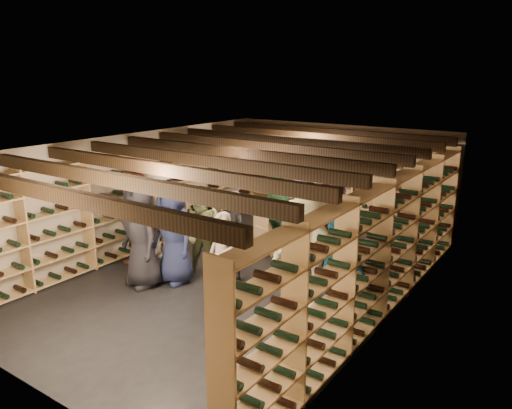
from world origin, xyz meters
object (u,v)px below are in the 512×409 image
at_px(person_0, 141,233).
at_px(person_2, 204,233).
at_px(person_3, 309,249).
at_px(person_4, 333,273).
at_px(person_5, 137,219).
at_px(person_8, 321,233).
at_px(person_11, 331,224).
at_px(person_12, 302,225).
at_px(person_7, 222,257).
at_px(person_6, 173,233).
at_px(crate_loose, 279,252).
at_px(crate_stack_right, 306,236).
at_px(person_10, 277,215).
at_px(person_9, 156,211).
at_px(person_1, 233,237).

bearing_deg(person_0, person_2, 70.45).
xyz_separation_m(person_3, person_4, (0.59, -0.33, -0.14)).
distance_m(person_5, person_8, 3.45).
height_order(person_11, person_12, person_12).
xyz_separation_m(person_7, person_12, (0.42, 1.81, 0.15)).
bearing_deg(person_6, person_8, 42.90).
height_order(crate_loose, person_2, person_2).
xyz_separation_m(person_5, person_11, (3.08, 1.92, -0.03)).
bearing_deg(person_0, crate_stack_right, 82.26).
relative_size(person_8, person_10, 1.03).
height_order(person_7, person_10, person_10).
distance_m(person_2, person_11, 2.35).
xyz_separation_m(person_3, person_7, (-1.21, -0.62, -0.21)).
xyz_separation_m(person_2, person_12, (1.30, 1.23, 0.06)).
height_order(person_2, person_9, person_9).
height_order(person_4, person_9, person_9).
xyz_separation_m(crate_loose, person_3, (1.51, -1.58, 0.86)).
distance_m(crate_stack_right, person_12, 1.39).
bearing_deg(person_5, person_4, 7.69).
bearing_deg(person_5, person_9, 102.31).
xyz_separation_m(person_0, person_10, (1.15, 2.52, -0.09)).
height_order(crate_loose, person_9, person_9).
bearing_deg(person_0, person_5, 157.08).
bearing_deg(person_0, person_1, 58.28).
distance_m(person_0, person_2, 1.10).
relative_size(person_1, person_6, 0.89).
relative_size(person_1, person_5, 0.89).
height_order(person_3, person_4, person_3).
height_order(person_6, person_9, person_9).
height_order(person_7, person_9, person_9).
distance_m(person_0, person_8, 3.09).
distance_m(person_4, person_12, 2.05).
xyz_separation_m(person_5, person_8, (3.19, 1.30, -0.03)).
relative_size(person_4, person_11, 0.92).
bearing_deg(person_8, person_0, -139.87).
xyz_separation_m(crate_loose, person_4, (2.10, -1.91, 0.72)).
xyz_separation_m(person_5, person_12, (2.69, 1.53, -0.02)).
relative_size(person_5, person_6, 1.00).
bearing_deg(person_10, person_12, -6.10).
relative_size(crate_loose, person_8, 0.28).
xyz_separation_m(crate_loose, person_12, (0.72, -0.39, 0.80)).
bearing_deg(person_0, person_9, 140.50).
relative_size(person_8, person_12, 0.99).
distance_m(person_8, person_10, 1.43).
xyz_separation_m(person_2, person_9, (-1.44, 0.25, 0.10)).
relative_size(crate_stack_right, person_4, 0.33).
distance_m(crate_loose, person_6, 2.41).
xyz_separation_m(person_6, person_9, (-1.16, 0.73, 0.02)).
xyz_separation_m(person_0, person_1, (1.15, 1.07, -0.14)).
distance_m(person_7, person_8, 1.84).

